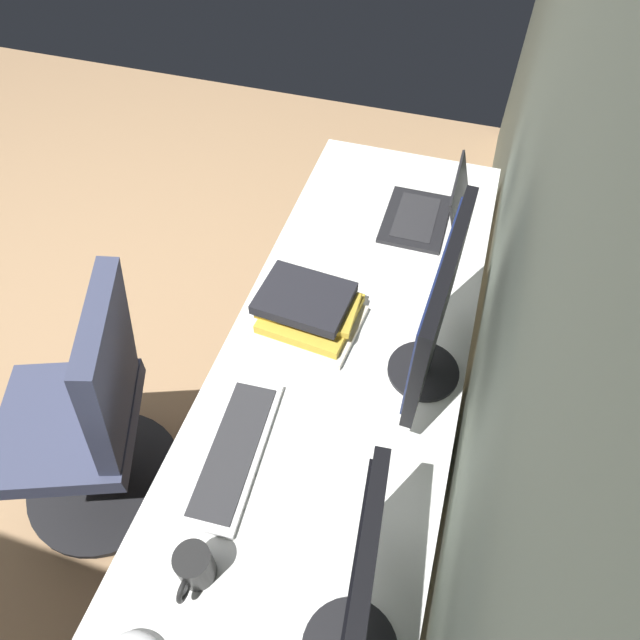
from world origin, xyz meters
name	(u,v)px	position (x,y,z in m)	size (l,w,h in m)	color
floor_plane	(12,344)	(0.00, 0.00, 0.00)	(4.81, 4.81, 0.00)	#9E7A56
wall_back	(559,195)	(0.00, 1.98, 1.30)	(4.61, 0.10, 2.60)	slate
desk	(337,386)	(0.20, 1.57, 0.67)	(2.18, 0.69, 0.73)	white
drawer_pedestal	(340,447)	(0.23, 1.60, 0.35)	(0.40, 0.51, 0.69)	white
monitor_primary	(437,312)	(0.12, 1.79, 0.99)	(0.50, 0.20, 0.46)	black
monitor_secondary	(354,626)	(0.85, 1.78, 0.97)	(0.51, 0.20, 0.41)	black
laptop_leftmost	(433,212)	(-0.50, 1.71, 0.78)	(0.30, 0.28, 0.21)	black
keyboard_main	(234,450)	(0.51, 1.38, 0.74)	(0.43, 0.16, 0.02)	silver
book_stack_near	(308,310)	(0.04, 1.43, 0.78)	(0.28, 0.32, 0.11)	beige
coffee_mug	(195,567)	(0.80, 1.42, 0.78)	(0.12, 0.08, 0.10)	black
office_chair	(92,424)	(0.43, 0.83, 0.46)	(0.56, 0.61, 0.97)	#383D56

